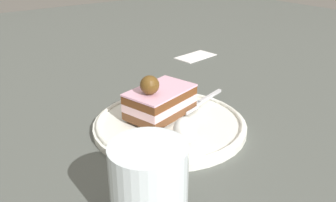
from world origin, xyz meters
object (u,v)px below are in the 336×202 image
Objects in this scene: whipped_cream_dollop at (185,131)px; fork at (201,101)px; dessert_plate at (168,122)px; cake_slice at (160,100)px; folded_napkin at (196,56)px; drink_glass_near at (149,189)px.

whipped_cream_dollop is 0.14m from fork.
cake_slice reaches higher than dessert_plate.
dessert_plate is 0.38m from folded_napkin.
dessert_plate is 6.12× the size of whipped_cream_dollop.
drink_glass_near is (0.08, -0.11, 0.01)m from whipped_cream_dollop.
cake_slice is 1.05× the size of fork.
whipped_cream_dollop is 0.14m from drink_glass_near.
cake_slice is 1.32× the size of drink_glass_near.
folded_napkin is (-0.24, 0.28, -0.04)m from cake_slice.
cake_slice is 0.37m from folded_napkin.
drink_glass_near reaches higher than fork.
drink_glass_near is at bearing -38.22° from cake_slice.
drink_glass_near reaches higher than cake_slice.
dessert_plate reaches higher than folded_napkin.
cake_slice is at bearing -94.19° from fork.
dessert_plate is at bearing 138.05° from drink_glass_near.
cake_slice reaches higher than fork.
drink_glass_near is (0.17, -0.22, 0.02)m from fork.
whipped_cream_dollop reaches higher than dessert_plate.
dessert_plate is at bearing 159.93° from whipped_cream_dollop.
cake_slice is 1.19× the size of folded_napkin.
fork is (0.01, 0.08, -0.02)m from cake_slice.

